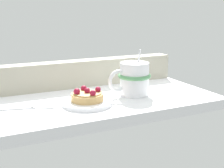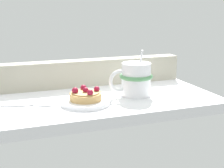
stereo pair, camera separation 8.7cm
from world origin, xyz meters
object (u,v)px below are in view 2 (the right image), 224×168
Objects in this scene: dessert_fork at (19,105)px; coffee_mug at (135,79)px; dessert_plate at (86,102)px; raspberry_tart at (86,95)px.

coffee_mug is at bearing -1.31° from dessert_fork.
dessert_plate is 0.99× the size of coffee_mug.
coffee_mug is at bearing 11.24° from raspberry_tart.
dessert_plate is at bearing -12.83° from dessert_fork.
raspberry_tart reaches higher than dessert_plate.
dessert_plate is at bearing -39.10° from raspberry_tart.
dessert_fork is at bearing 178.69° from coffee_mug.
raspberry_tart is 0.64× the size of coffee_mug.
dessert_plate is 1.56× the size of raspberry_tart.
dessert_fork is (-17.02, 3.88, -0.23)cm from dessert_plate.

